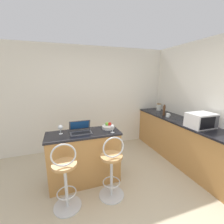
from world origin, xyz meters
TOP-DOWN VIEW (x-y plane):
  - ground_plane at (0.00, 0.00)m, footprint 20.00×20.00m
  - wall_back at (0.00, 2.25)m, footprint 12.00×0.06m
  - breakfast_bar at (-0.42, 0.83)m, footprint 1.23×0.49m
  - counter_right at (1.73, 0.86)m, footprint 0.59×2.75m
  - bar_stool_near at (-0.76, 0.33)m, footprint 0.40×0.40m
  - bar_stool_far at (-0.09, 0.33)m, footprint 0.40×0.40m
  - laptop at (-0.47, 0.86)m, footprint 0.36×0.27m
  - microwave at (1.70, 0.40)m, footprint 0.48×0.35m
  - storage_jar at (1.85, 1.90)m, footprint 0.12×0.12m
  - wine_glass_short at (-0.79, 0.89)m, footprint 0.08×0.08m
  - fruit_bowl at (0.04, 0.90)m, footprint 0.23×0.23m
  - mug_white at (1.60, 1.20)m, footprint 0.10×0.08m
  - pepper_mill at (1.62, 1.38)m, footprint 0.06×0.06m
  - wine_glass_tall at (0.04, 0.67)m, footprint 0.07×0.07m

SIDE VIEW (x-z plane):
  - ground_plane at x=0.00m, z-range 0.00..0.00m
  - counter_right at x=1.73m, z-range 0.00..0.94m
  - breakfast_bar at x=-0.42m, z-range 0.00..0.94m
  - bar_stool_near at x=-0.76m, z-range -0.03..1.01m
  - bar_stool_far at x=-0.09m, z-range -0.03..1.01m
  - fruit_bowl at x=0.04m, z-range 0.92..1.03m
  - mug_white at x=1.60m, z-range 0.94..1.03m
  - laptop at x=-0.47m, z-range 0.89..1.09m
  - storage_jar at x=1.85m, z-range 0.94..1.13m
  - wine_glass_tall at x=0.04m, z-range 0.97..1.11m
  - wine_glass_short at x=-0.79m, z-range 0.97..1.12m
  - pepper_mill at x=1.62m, z-range 0.93..1.20m
  - microwave at x=1.70m, z-range 0.94..1.20m
  - wall_back at x=0.00m, z-range 0.00..2.60m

